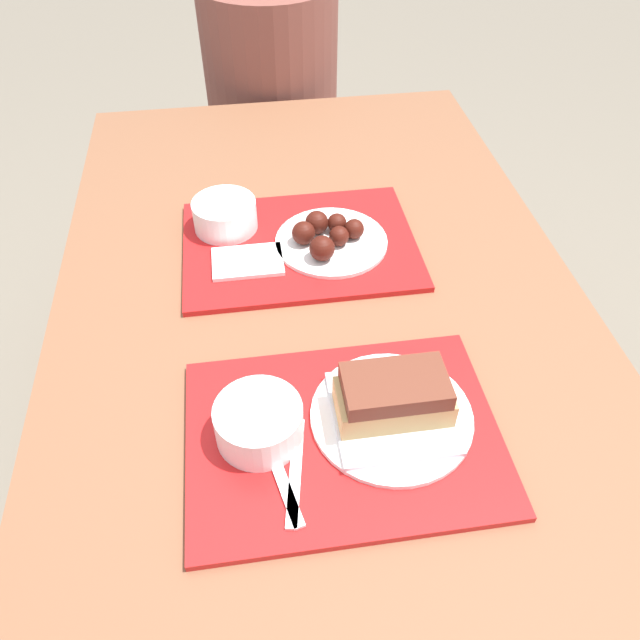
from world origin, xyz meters
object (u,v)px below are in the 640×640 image
at_px(brisket_sandwich_plate, 393,404).
at_px(wings_plate_far, 328,237).
at_px(bowl_coleslaw_far, 225,213).
at_px(tray_near, 343,436).
at_px(person_seated_across, 272,68).
at_px(tray_far, 300,245).
at_px(bowl_coleslaw_near, 259,421).

bearing_deg(brisket_sandwich_plate, wings_plate_far, 93.90).
xyz_separation_m(brisket_sandwich_plate, bowl_coleslaw_far, (-0.22, 0.51, 0.00)).
relative_size(tray_near, person_seated_across, 0.63).
height_order(tray_near, brisket_sandwich_plate, brisket_sandwich_plate).
bearing_deg(wings_plate_far, tray_near, -95.94).
bearing_deg(person_seated_across, tray_far, -91.54).
height_order(tray_far, wings_plate_far, wings_plate_far).
distance_m(tray_near, tray_far, 0.45).
bearing_deg(person_seated_across, wings_plate_far, -87.99).
relative_size(bowl_coleslaw_far, person_seated_across, 0.18).
bearing_deg(wings_plate_far, bowl_coleslaw_far, 156.26).
bearing_deg(tray_near, bowl_coleslaw_far, 105.70).
relative_size(tray_near, wings_plate_far, 2.06).
xyz_separation_m(bowl_coleslaw_near, brisket_sandwich_plate, (0.19, 0.00, -0.00)).
relative_size(tray_near, bowl_coleslaw_far, 3.59).
distance_m(tray_near, brisket_sandwich_plate, 0.09).
height_order(bowl_coleslaw_far, wings_plate_far, bowl_coleslaw_far).
distance_m(bowl_coleslaw_near, wings_plate_far, 0.46).
bearing_deg(bowl_coleslaw_near, wings_plate_far, 68.83).
xyz_separation_m(tray_far, brisket_sandwich_plate, (0.08, -0.44, 0.04)).
bearing_deg(tray_far, bowl_coleslaw_far, 152.91).
height_order(brisket_sandwich_plate, bowl_coleslaw_far, brisket_sandwich_plate).
relative_size(brisket_sandwich_plate, bowl_coleslaw_far, 1.90).
xyz_separation_m(tray_near, brisket_sandwich_plate, (0.07, 0.02, 0.04)).
bearing_deg(brisket_sandwich_plate, person_seated_across, 92.63).
xyz_separation_m(tray_far, person_seated_across, (0.02, 0.86, -0.01)).
relative_size(tray_far, wings_plate_far, 2.06).
height_order(bowl_coleslaw_near, person_seated_across, person_seated_across).
distance_m(tray_far, brisket_sandwich_plate, 0.45).
xyz_separation_m(bowl_coleslaw_far, person_seated_across, (0.16, 0.79, -0.05)).
distance_m(brisket_sandwich_plate, bowl_coleslaw_far, 0.55).
height_order(wings_plate_far, person_seated_across, person_seated_across).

